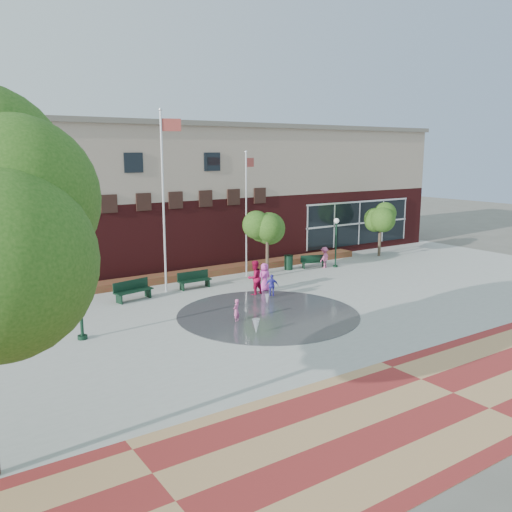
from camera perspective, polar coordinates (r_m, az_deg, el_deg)
ground at (r=22.88m, az=5.66°, el=-8.00°), size 120.00×120.00×0.00m
plaza_concrete at (r=25.93m, az=0.00°, el=-5.64°), size 46.00×18.00×0.01m
paver_band at (r=18.44m, az=20.05°, el=-13.43°), size 46.00×6.00×0.01m
splash_pad at (r=25.14m, az=1.28°, el=-6.18°), size 8.40×8.40×0.01m
library_building at (r=36.91m, az=-11.86°, el=6.43°), size 44.40×10.40×9.20m
flower_bed at (r=32.30m, az=-7.57°, el=-2.40°), size 26.00×1.20×0.40m
flagpole_left at (r=28.66m, az=-9.66°, el=6.64°), size 1.09×0.38×9.58m
flagpole_right at (r=32.01m, az=-1.00°, el=5.14°), size 0.85×0.43×7.46m
lamp_left at (r=22.33m, az=-18.16°, el=-2.17°), size 0.43×0.43×4.11m
lamp_right at (r=35.20m, az=8.43°, el=1.99°), size 0.34×0.34×3.22m
bench_left at (r=28.04m, az=-12.77°, el=-3.95°), size 2.11×0.98×1.02m
bench_mid at (r=29.88m, az=-6.48°, el=-2.87°), size 1.88×0.52×0.95m
bench_right at (r=35.10m, az=6.07°, el=-0.85°), size 1.69×1.01×0.82m
trash_can at (r=34.42m, az=3.44°, el=-0.68°), size 0.58×0.58×0.95m
tree_mid at (r=31.81m, az=1.20°, el=3.44°), size 2.65×2.65×4.46m
tree_small_right at (r=39.52m, az=12.98°, el=4.00°), size 2.25×2.25×3.85m
water_jet_a at (r=22.51m, az=0.00°, el=-8.26°), size 0.32×0.32×0.62m
water_jet_b at (r=26.65m, az=1.17°, el=-5.19°), size 0.23×0.23×0.51m
child_splash at (r=23.97m, az=-2.09°, el=-5.76°), size 0.45×0.41×1.04m
adult_red at (r=28.32m, az=-0.16°, el=-2.30°), size 0.98×0.81×1.83m
adult_pink at (r=29.13m, az=0.91°, el=-2.24°), size 0.75×0.50×1.52m
child_blue at (r=28.06m, az=1.70°, el=-3.13°), size 0.71×0.66×1.17m
person_bench at (r=35.14m, az=7.21°, el=-0.16°), size 1.01×0.79×1.38m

